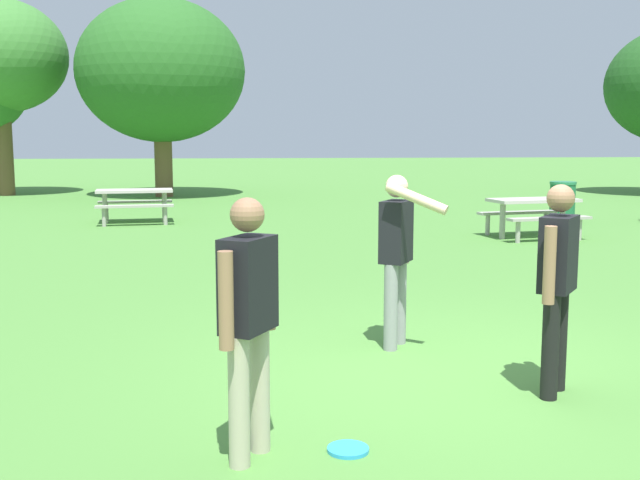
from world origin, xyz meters
TOP-DOWN VIEW (x-y plane):
  - ground_plane at (0.00, 0.00)m, footprint 120.00×120.00m
  - person_thrower at (-1.56, -1.69)m, footprint 0.38×0.54m
  - person_catcher at (-0.17, 0.74)m, footprint 0.57×0.81m
  - person_bystander at (0.79, -0.70)m, footprint 0.40×0.51m
  - frisbee at (-0.94, -1.65)m, footprint 0.27×0.27m
  - picnic_table_near at (3.99, 8.21)m, footprint 1.94×1.72m
  - picnic_table_far at (-4.15, 11.51)m, footprint 1.87×1.63m
  - trash_can_beside_table at (5.51, 10.42)m, footprint 0.59×0.59m
  - tree_far_right at (-4.30, 19.14)m, footprint 5.37×5.37m

SIDE VIEW (x-z plane):
  - ground_plane at x=0.00m, z-range 0.00..0.00m
  - frisbee at x=-0.94m, z-range 0.00..0.03m
  - trash_can_beside_table at x=5.51m, z-range 0.00..0.96m
  - picnic_table_near at x=3.99m, z-range 0.18..0.95m
  - picnic_table_far at x=-4.15m, z-range 0.18..0.95m
  - person_thrower at x=-1.56m, z-range 0.12..1.76m
  - person_bystander at x=0.79m, z-range 0.12..1.76m
  - person_catcher at x=-0.17m, z-range 0.14..1.78m
  - tree_far_right at x=-4.30m, z-range 0.86..7.19m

